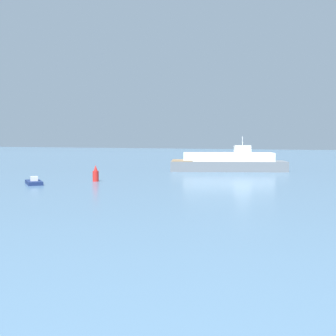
{
  "coord_description": "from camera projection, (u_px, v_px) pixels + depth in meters",
  "views": [
    {
      "loc": [
        19.95,
        -9.77,
        4.87
      ],
      "look_at": [
        -2.97,
        40.2,
        1.2
      ],
      "focal_mm": 45.98,
      "sensor_mm": 36.0,
      "label": 1
    }
  ],
  "objects": [
    {
      "name": "small_motorboat",
      "position": [
        34.0,
        182.0,
        46.7
      ],
      "size": [
        3.72,
        3.52,
        0.88
      ],
      "color": "navy",
      "rests_on": "ground"
    },
    {
      "name": "white_riverboat",
      "position": [
        228.0,
        162.0,
        66.14
      ],
      "size": [
        18.12,
        11.11,
        5.34
      ],
      "color": "slate",
      "rests_on": "ground"
    },
    {
      "name": "channel_buoy_red",
      "position": [
        96.0,
        174.0,
        49.78
      ],
      "size": [
        0.7,
        0.7,
        1.9
      ],
      "color": "red",
      "rests_on": "ground"
    }
  ]
}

